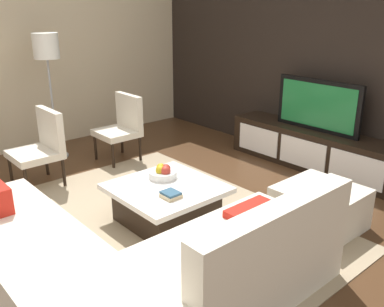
{
  "coord_description": "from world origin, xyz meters",
  "views": [
    {
      "loc": [
        2.82,
        -2.14,
        2.02
      ],
      "look_at": [
        -0.32,
        0.62,
        0.53
      ],
      "focal_mm": 39.82,
      "sensor_mm": 36.0,
      "label": 1
    }
  ],
  "objects_px": {
    "sectional_couch": "(108,265)",
    "accent_chair_near": "(42,144)",
    "television": "(318,105)",
    "book_stack": "(171,195)",
    "media_console": "(313,149)",
    "ottoman": "(319,208)",
    "accent_chair_far": "(122,124)",
    "floor_lamp": "(47,54)",
    "coffee_table": "(167,203)",
    "fruit_bowl": "(163,173)"
  },
  "relations": [
    {
      "from": "floor_lamp",
      "to": "book_stack",
      "type": "relative_size",
      "value": 10.25
    },
    {
      "from": "ottoman",
      "to": "sectional_couch",
      "type": "bearing_deg",
      "value": -101.25
    },
    {
      "from": "sectional_couch",
      "to": "floor_lamp",
      "type": "height_order",
      "value": "floor_lamp"
    },
    {
      "from": "accent_chair_far",
      "to": "accent_chair_near",
      "type": "bearing_deg",
      "value": -73.63
    },
    {
      "from": "accent_chair_near",
      "to": "sectional_couch",
      "type": "bearing_deg",
      "value": -5.26
    },
    {
      "from": "ottoman",
      "to": "coffee_table",
      "type": "bearing_deg",
      "value": -135.35
    },
    {
      "from": "sectional_couch",
      "to": "accent_chair_near",
      "type": "height_order",
      "value": "accent_chair_near"
    },
    {
      "from": "television",
      "to": "coffee_table",
      "type": "distance_m",
      "value": 2.38
    },
    {
      "from": "television",
      "to": "sectional_couch",
      "type": "relative_size",
      "value": 0.45
    },
    {
      "from": "accent_chair_near",
      "to": "media_console",
      "type": "bearing_deg",
      "value": 64.83
    },
    {
      "from": "coffee_table",
      "to": "ottoman",
      "type": "xyz_separation_m",
      "value": [
        1.02,
        1.01,
        -0.0
      ]
    },
    {
      "from": "accent_chair_near",
      "to": "accent_chair_far",
      "type": "bearing_deg",
      "value": 102.46
    },
    {
      "from": "media_console",
      "to": "television",
      "type": "bearing_deg",
      "value": 90.0
    },
    {
      "from": "television",
      "to": "ottoman",
      "type": "distance_m",
      "value": 1.7
    },
    {
      "from": "accent_chair_far",
      "to": "book_stack",
      "type": "height_order",
      "value": "accent_chair_far"
    },
    {
      "from": "media_console",
      "to": "accent_chair_near",
      "type": "bearing_deg",
      "value": -122.59
    },
    {
      "from": "book_stack",
      "to": "accent_chair_far",
      "type": "bearing_deg",
      "value": 158.78
    },
    {
      "from": "media_console",
      "to": "ottoman",
      "type": "bearing_deg",
      "value": -54.26
    },
    {
      "from": "floor_lamp",
      "to": "ottoman",
      "type": "xyz_separation_m",
      "value": [
        3.48,
        1.0,
        -1.19
      ]
    },
    {
      "from": "ottoman",
      "to": "book_stack",
      "type": "distance_m",
      "value": 1.4
    },
    {
      "from": "accent_chair_far",
      "to": "book_stack",
      "type": "relative_size",
      "value": 5.4
    },
    {
      "from": "accent_chair_near",
      "to": "book_stack",
      "type": "distance_m",
      "value": 1.94
    },
    {
      "from": "floor_lamp",
      "to": "fruit_bowl",
      "type": "xyz_separation_m",
      "value": [
        2.28,
        0.08,
        -0.96
      ]
    },
    {
      "from": "television",
      "to": "book_stack",
      "type": "relative_size",
      "value": 7.11
    },
    {
      "from": "television",
      "to": "floor_lamp",
      "type": "xyz_separation_m",
      "value": [
        -2.56,
        -2.28,
        0.57
      ]
    },
    {
      "from": "fruit_bowl",
      "to": "accent_chair_far",
      "type": "height_order",
      "value": "accent_chair_far"
    },
    {
      "from": "floor_lamp",
      "to": "accent_chair_far",
      "type": "height_order",
      "value": "floor_lamp"
    },
    {
      "from": "book_stack",
      "to": "ottoman",
      "type": "bearing_deg",
      "value": 54.79
    },
    {
      "from": "television",
      "to": "book_stack",
      "type": "distance_m",
      "value": 2.46
    },
    {
      "from": "media_console",
      "to": "accent_chair_far",
      "type": "xyz_separation_m",
      "value": [
        -1.88,
        -1.64,
        0.24
      ]
    },
    {
      "from": "accent_chair_near",
      "to": "floor_lamp",
      "type": "bearing_deg",
      "value": 154.56
    },
    {
      "from": "coffee_table",
      "to": "book_stack",
      "type": "relative_size",
      "value": 5.86
    },
    {
      "from": "media_console",
      "to": "book_stack",
      "type": "xyz_separation_m",
      "value": [
        0.12,
        -2.42,
        0.16
      ]
    },
    {
      "from": "accent_chair_near",
      "to": "floor_lamp",
      "type": "height_order",
      "value": "floor_lamp"
    },
    {
      "from": "television",
      "to": "fruit_bowl",
      "type": "distance_m",
      "value": 2.25
    },
    {
      "from": "coffee_table",
      "to": "accent_chair_far",
      "type": "xyz_separation_m",
      "value": [
        -1.78,
        0.66,
        0.29
      ]
    },
    {
      "from": "floor_lamp",
      "to": "ottoman",
      "type": "bearing_deg",
      "value": 15.97
    },
    {
      "from": "media_console",
      "to": "floor_lamp",
      "type": "distance_m",
      "value": 3.61
    },
    {
      "from": "sectional_couch",
      "to": "floor_lamp",
      "type": "bearing_deg",
      "value": 161.67
    },
    {
      "from": "television",
      "to": "accent_chair_near",
      "type": "bearing_deg",
      "value": -122.59
    },
    {
      "from": "accent_chair_near",
      "to": "coffee_table",
      "type": "bearing_deg",
      "value": 23.6
    },
    {
      "from": "media_console",
      "to": "coffee_table",
      "type": "xyz_separation_m",
      "value": [
        -0.1,
        -2.3,
        -0.05
      ]
    },
    {
      "from": "book_stack",
      "to": "accent_chair_near",
      "type": "bearing_deg",
      "value": -169.12
    },
    {
      "from": "media_console",
      "to": "television",
      "type": "height_order",
      "value": "television"
    },
    {
      "from": "fruit_bowl",
      "to": "sectional_couch",
      "type": "bearing_deg",
      "value": -54.11
    },
    {
      "from": "ottoman",
      "to": "book_stack",
      "type": "bearing_deg",
      "value": -125.21
    },
    {
      "from": "television",
      "to": "fruit_bowl",
      "type": "height_order",
      "value": "television"
    },
    {
      "from": "sectional_couch",
      "to": "floor_lamp",
      "type": "relative_size",
      "value": 1.54
    },
    {
      "from": "accent_chair_near",
      "to": "book_stack",
      "type": "relative_size",
      "value": 5.4
    },
    {
      "from": "coffee_table",
      "to": "accent_chair_far",
      "type": "relative_size",
      "value": 1.09
    }
  ]
}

